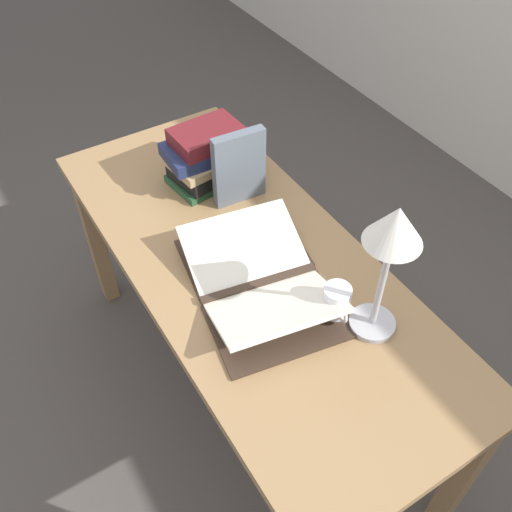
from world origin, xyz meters
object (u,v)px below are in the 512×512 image
object	(u,v)px
book_stack_tall	(208,156)
book_standing_upright	(239,168)
open_book	(259,280)
reading_lamp	(392,240)
coffee_mug	(336,302)

from	to	relation	value
book_stack_tall	book_standing_upright	xyz separation A→B (m)	(0.15, 0.04, 0.03)
open_book	reading_lamp	bearing A→B (deg)	44.01
open_book	coffee_mug	xyz separation A→B (m)	(0.19, 0.13, 0.02)
coffee_mug	book_standing_upright	bearing A→B (deg)	177.30
book_stack_tall	reading_lamp	bearing A→B (deg)	5.14
reading_lamp	coffee_mug	bearing A→B (deg)	-144.28
coffee_mug	book_stack_tall	bearing A→B (deg)	-179.21
reading_lamp	coffee_mug	world-z (taller)	reading_lamp
book_standing_upright	coffee_mug	xyz separation A→B (m)	(0.56, -0.03, -0.08)
book_stack_tall	reading_lamp	distance (m)	0.82
book_stack_tall	open_book	bearing A→B (deg)	-12.89
open_book	book_standing_upright	xyz separation A→B (m)	(-0.37, 0.15, 0.10)
book_stack_tall	coffee_mug	bearing A→B (deg)	0.79
book_standing_upright	reading_lamp	size ratio (longest dim) A/B	0.60
open_book	coffee_mug	bearing A→B (deg)	43.25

